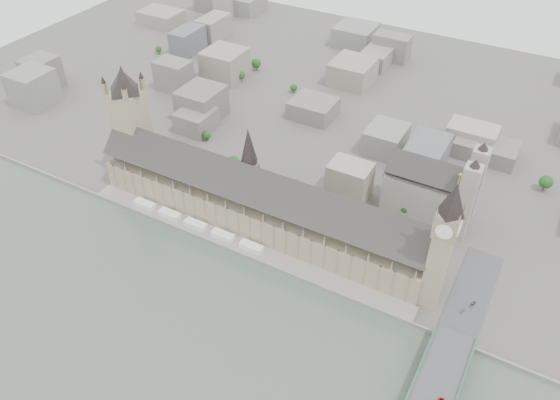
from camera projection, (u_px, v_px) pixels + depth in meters
The scene contains 12 objects.
ground at pixel (245, 240), 409.93m from camera, with size 900.00×900.00×0.00m, color #595651.
embankment_wall at pixel (234, 251), 398.86m from camera, with size 600.00×1.50×3.00m, color gray.
river_terrace at pixel (240, 245), 404.24m from camera, with size 270.00×15.00×2.00m, color gray.
terrace_tents at pixel (196, 224), 417.70m from camera, with size 118.00×7.00×4.00m.
palace_of_westminster at pixel (258, 202), 408.80m from camera, with size 265.00×40.73×55.44m.
elizabeth_tower at pixel (443, 239), 326.56m from camera, with size 17.00×17.00×107.50m.
victoria_tower at pixel (131, 120), 438.27m from camera, with size 30.00×30.00×100.00m.
central_tower at pixel (249, 156), 394.44m from camera, with size 13.00×13.00×48.00m.
westminster_abbey at pixel (433, 190), 416.40m from camera, with size 68.00×36.00×64.00m.
city_skyline_inland at pixel (370, 84), 563.16m from camera, with size 720.00×360.00×38.00m, color gray, non-canonical shape.
park_trees at pixel (273, 186), 449.41m from camera, with size 110.00×30.00×15.00m, color #1B4C1D, non-canonical shape.
car_approach at pixel (472, 305), 348.06m from camera, with size 2.23×5.48×1.59m, color gray.
Camera 1 is at (167.80, -246.91, 283.79)m, focal length 35.00 mm.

